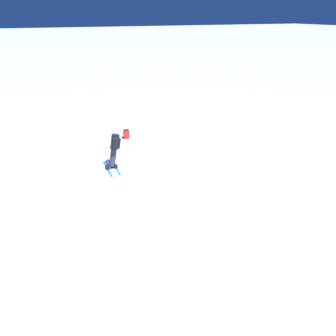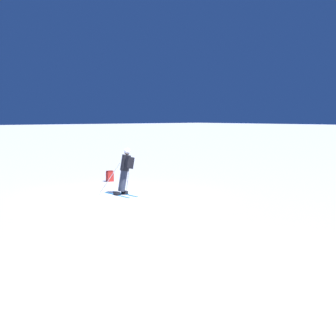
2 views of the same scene
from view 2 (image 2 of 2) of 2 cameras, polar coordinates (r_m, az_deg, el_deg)
ground_plane at (r=17.90m, az=-5.90°, el=-3.27°), size 300.00×300.00×0.00m
skier at (r=17.88m, az=-5.25°, el=-0.08°), size 1.29×1.68×1.80m
spare_backpack at (r=21.59m, az=-7.10°, el=-1.00°), size 0.32×0.25×0.50m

